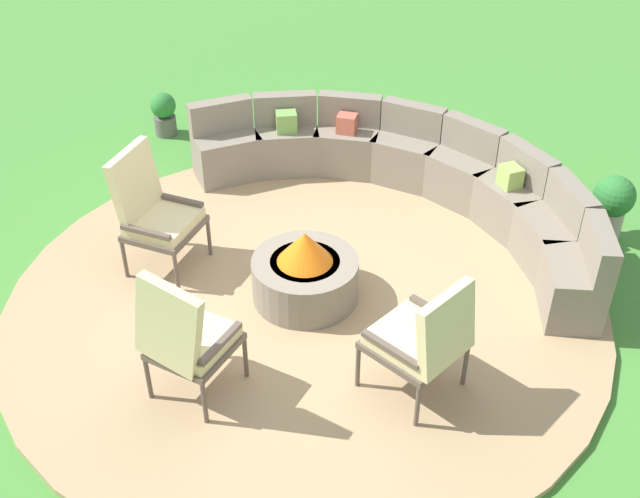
{
  "coord_description": "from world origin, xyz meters",
  "views": [
    {
      "loc": [
        3.36,
        -3.94,
        4.29
      ],
      "look_at": [
        0.0,
        0.2,
        0.45
      ],
      "focal_mm": 43.35,
      "sensor_mm": 36.0,
      "label": 1
    }
  ],
  "objects_px": {
    "fire_pit": "(305,273)",
    "lounge_chair_back_left": "(424,337)",
    "potted_plant_2": "(164,113)",
    "lounge_chair_front_right": "(184,337)",
    "curved_stone_bench": "(412,179)",
    "potted_plant_1": "(612,204)",
    "lounge_chair_front_left": "(153,210)"
  },
  "relations": [
    {
      "from": "lounge_chair_front_left",
      "to": "potted_plant_2",
      "type": "relative_size",
      "value": 2.17
    },
    {
      "from": "potted_plant_1",
      "to": "potted_plant_2",
      "type": "distance_m",
      "value": 5.09
    },
    {
      "from": "fire_pit",
      "to": "lounge_chair_back_left",
      "type": "xyz_separation_m",
      "value": [
        1.37,
        -0.31,
        0.28
      ]
    },
    {
      "from": "lounge_chair_front_right",
      "to": "potted_plant_1",
      "type": "relative_size",
      "value": 1.74
    },
    {
      "from": "lounge_chair_back_left",
      "to": "potted_plant_1",
      "type": "bearing_deg",
      "value": 0.07
    },
    {
      "from": "curved_stone_bench",
      "to": "lounge_chair_front_right",
      "type": "bearing_deg",
      "value": -86.71
    },
    {
      "from": "lounge_chair_front_left",
      "to": "curved_stone_bench",
      "type": "bearing_deg",
      "value": 134.08
    },
    {
      "from": "fire_pit",
      "to": "potted_plant_1",
      "type": "relative_size",
      "value": 1.36
    },
    {
      "from": "potted_plant_2",
      "to": "lounge_chair_front_right",
      "type": "bearing_deg",
      "value": -39.24
    },
    {
      "from": "lounge_chair_front_right",
      "to": "potted_plant_2",
      "type": "bearing_deg",
      "value": 130.49
    },
    {
      "from": "lounge_chair_front_left",
      "to": "lounge_chair_front_right",
      "type": "distance_m",
      "value": 1.71
    },
    {
      "from": "lounge_chair_back_left",
      "to": "potted_plant_2",
      "type": "height_order",
      "value": "lounge_chair_back_left"
    },
    {
      "from": "lounge_chair_front_left",
      "to": "potted_plant_2",
      "type": "height_order",
      "value": "lounge_chair_front_left"
    },
    {
      "from": "curved_stone_bench",
      "to": "potted_plant_2",
      "type": "distance_m",
      "value": 3.24
    },
    {
      "from": "lounge_chair_front_right",
      "to": "lounge_chair_back_left",
      "type": "bearing_deg",
      "value": 30.24
    },
    {
      "from": "curved_stone_bench",
      "to": "fire_pit",
      "type": "bearing_deg",
      "value": -86.82
    },
    {
      "from": "fire_pit",
      "to": "lounge_chair_front_right",
      "type": "bearing_deg",
      "value": -86.58
    },
    {
      "from": "lounge_chair_front_right",
      "to": "potted_plant_2",
      "type": "height_order",
      "value": "lounge_chair_front_right"
    },
    {
      "from": "lounge_chair_front_right",
      "to": "potted_plant_1",
      "type": "bearing_deg",
      "value": 58.54
    },
    {
      "from": "lounge_chair_back_left",
      "to": "potted_plant_2",
      "type": "xyz_separation_m",
      "value": [
        -4.68,
        1.68,
        -0.31
      ]
    },
    {
      "from": "fire_pit",
      "to": "lounge_chair_back_left",
      "type": "bearing_deg",
      "value": -12.9
    },
    {
      "from": "curved_stone_bench",
      "to": "potted_plant_1",
      "type": "height_order",
      "value": "curved_stone_bench"
    },
    {
      "from": "curved_stone_bench",
      "to": "lounge_chair_back_left",
      "type": "bearing_deg",
      "value": -54.71
    },
    {
      "from": "potted_plant_1",
      "to": "lounge_chair_back_left",
      "type": "bearing_deg",
      "value": -95.11
    },
    {
      "from": "curved_stone_bench",
      "to": "lounge_chair_back_left",
      "type": "distance_m",
      "value": 2.55
    },
    {
      "from": "fire_pit",
      "to": "lounge_chair_back_left",
      "type": "relative_size",
      "value": 0.91
    },
    {
      "from": "lounge_chair_front_left",
      "to": "potted_plant_1",
      "type": "bearing_deg",
      "value": 118.87
    },
    {
      "from": "fire_pit",
      "to": "potted_plant_2",
      "type": "height_order",
      "value": "fire_pit"
    },
    {
      "from": "fire_pit",
      "to": "potted_plant_2",
      "type": "xyz_separation_m",
      "value": [
        -3.31,
        1.36,
        -0.03
      ]
    },
    {
      "from": "lounge_chair_back_left",
      "to": "potted_plant_1",
      "type": "relative_size",
      "value": 1.49
    },
    {
      "from": "fire_pit",
      "to": "potted_plant_2",
      "type": "bearing_deg",
      "value": 157.64
    },
    {
      "from": "lounge_chair_front_right",
      "to": "fire_pit",
      "type": "bearing_deg",
      "value": 83.14
    }
  ]
}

